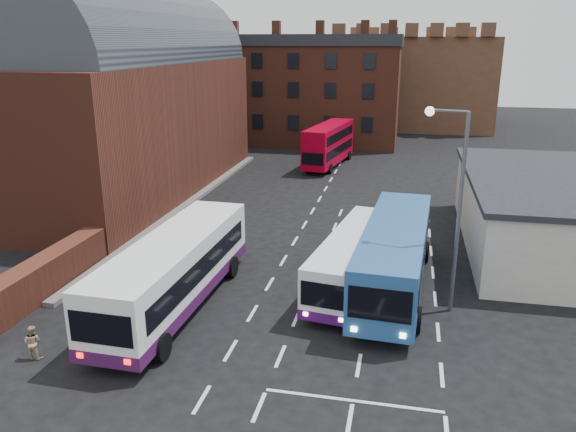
% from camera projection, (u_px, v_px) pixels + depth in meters
% --- Properties ---
extents(ground, '(180.00, 180.00, 0.00)m').
position_uv_depth(ground, '(237.00, 340.00, 22.64)').
color(ground, black).
extents(railway_station, '(12.00, 28.00, 16.00)m').
position_uv_depth(railway_station, '(121.00, 94.00, 43.03)').
color(railway_station, '#602B1E').
rests_on(railway_station, ground).
extents(forecourt_wall, '(1.20, 10.00, 1.80)m').
position_uv_depth(forecourt_wall, '(40.00, 279.00, 26.27)').
color(forecourt_wall, '#602B1E').
rests_on(forecourt_wall, ground).
extents(cream_building, '(10.40, 16.40, 4.25)m').
position_uv_depth(cream_building, '(559.00, 213.00, 32.08)').
color(cream_building, beige).
rests_on(cream_building, ground).
extents(brick_terrace, '(22.00, 10.00, 11.00)m').
position_uv_depth(brick_terrace, '(302.00, 95.00, 65.11)').
color(brick_terrace, brown).
rests_on(brick_terrace, ground).
extents(castle_keep, '(22.00, 22.00, 12.00)m').
position_uv_depth(castle_keep, '(409.00, 81.00, 81.24)').
color(castle_keep, brown).
rests_on(castle_keep, ground).
extents(bus_white_outbound, '(3.27, 12.07, 3.27)m').
position_uv_depth(bus_white_outbound, '(174.00, 267.00, 24.93)').
color(bus_white_outbound, white).
rests_on(bus_white_outbound, ground).
extents(bus_white_inbound, '(3.64, 10.03, 2.68)m').
position_uv_depth(bus_white_inbound, '(353.00, 257.00, 27.13)').
color(bus_white_inbound, white).
rests_on(bus_white_inbound, ground).
extents(bus_blue, '(3.62, 12.20, 3.29)m').
position_uv_depth(bus_blue, '(395.00, 252.00, 26.66)').
color(bus_blue, '#265495').
rests_on(bus_blue, ground).
extents(bus_red_double, '(3.69, 10.10, 3.95)m').
position_uv_depth(bus_red_double, '(329.00, 144.00, 53.45)').
color(bus_red_double, '#AA001C').
rests_on(bus_red_double, ground).
extents(street_lamp, '(1.80, 0.60, 8.98)m').
position_uv_depth(street_lamp, '(453.00, 193.00, 23.64)').
color(street_lamp, slate).
rests_on(street_lamp, ground).
extents(pedestrian_red, '(0.71, 0.61, 1.65)m').
position_uv_depth(pedestrian_red, '(89.00, 340.00, 21.07)').
color(pedestrian_red, maroon).
rests_on(pedestrian_red, ground).
extents(pedestrian_beige, '(0.69, 0.55, 1.35)m').
position_uv_depth(pedestrian_beige, '(33.00, 342.00, 21.19)').
color(pedestrian_beige, tan).
rests_on(pedestrian_beige, ground).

